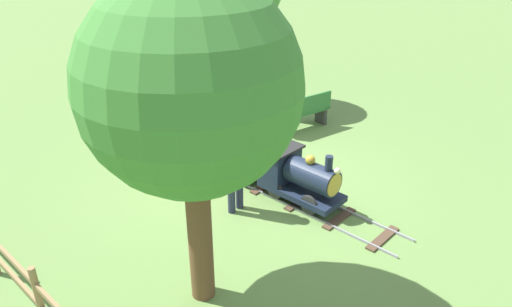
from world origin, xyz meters
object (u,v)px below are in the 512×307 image
at_px(park_bench, 304,112).
at_px(oak_tree_far, 191,88).
at_px(conductor_person, 235,157).
at_px(locomotive, 297,174).
at_px(passenger_car, 217,143).

distance_m(park_bench, oak_tree_far, 5.90).
distance_m(conductor_person, oak_tree_far, 2.60).
relative_size(locomotive, oak_tree_far, 0.37).
relative_size(conductor_person, oak_tree_far, 0.42).
distance_m(locomotive, conductor_person, 1.15).
bearing_deg(passenger_car, locomotive, 90.00).
height_order(locomotive, oak_tree_far, oak_tree_far).
bearing_deg(park_bench, conductor_person, 19.95).
xyz_separation_m(locomotive, park_bench, (-2.42, -1.73, -0.07)).
distance_m(passenger_car, oak_tree_far, 4.20).
bearing_deg(park_bench, locomotive, 35.54).
xyz_separation_m(locomotive, oak_tree_far, (2.53, 0.54, 2.20)).
height_order(passenger_car, conductor_person, conductor_person).
relative_size(passenger_car, conductor_person, 1.45).
relative_size(locomotive, passenger_car, 0.61).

